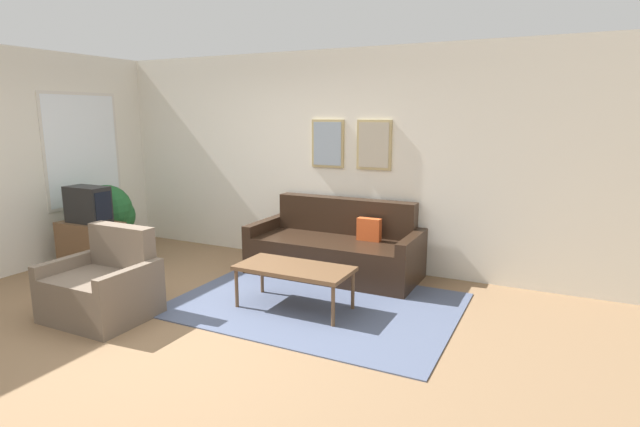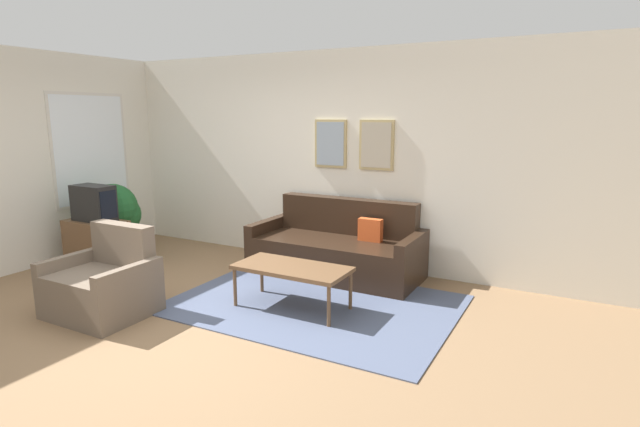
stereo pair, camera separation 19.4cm
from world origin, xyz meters
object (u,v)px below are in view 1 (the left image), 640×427
coffee_table (294,270)px  tv (88,205)px  couch (336,250)px  potted_plant_tall (107,211)px  armchair (104,288)px

coffee_table → tv: size_ratio=2.11×
couch → coffee_table: couch is taller
couch → potted_plant_tall: size_ratio=2.01×
armchair → potted_plant_tall: (-1.48, 1.36, 0.38)m
couch → armchair: couch is taller
coffee_table → potted_plant_tall: size_ratio=1.13×
couch → coffee_table: size_ratio=1.78×
couch → tv: 3.08m
couch → coffee_table: 1.20m
tv → couch: bearing=23.3°
coffee_table → armchair: bearing=-148.0°
armchair → coffee_table: bearing=42.7°
coffee_table → tv: bearing=-180.0°
coffee_table → potted_plant_tall: 3.07m
tv → coffee_table: bearing=0.0°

